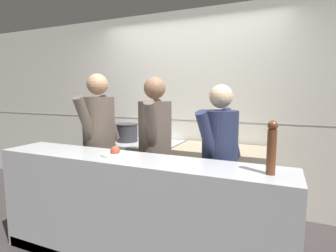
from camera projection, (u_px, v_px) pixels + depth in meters
ground_plane at (141, 252)px, 2.51m from camera, size 14.00×14.00×0.00m
wall_back_tiled at (188, 109)px, 3.58m from camera, size 8.00×0.06×2.60m
oven_range at (141, 174)px, 3.53m from camera, size 1.00×0.71×0.87m
prep_counter at (220, 185)px, 3.11m from camera, size 1.02×0.65×0.88m
pass_counter at (132, 213)px, 2.26m from camera, size 2.61×0.45×0.98m
stock_pot at (127, 132)px, 3.51m from camera, size 0.29×0.29×0.24m
sauce_pot at (155, 136)px, 3.39m from camera, size 0.25×0.25×0.19m
mixing_bowl_steel at (227, 144)px, 3.01m from camera, size 0.25×0.25×0.11m
chefs_knife at (219, 150)px, 2.90m from camera, size 0.36×0.16×0.02m
plated_dish_main at (115, 153)px, 2.29m from camera, size 0.24×0.24×0.08m
pepper_mill at (272, 147)px, 1.73m from camera, size 0.07×0.07×0.36m
chef_head_cook at (99, 143)px, 2.92m from camera, size 0.36×0.75×1.73m
chef_sous at (155, 150)px, 2.72m from camera, size 0.42×0.73×1.68m
chef_line at (219, 162)px, 2.40m from camera, size 0.42×0.68×1.60m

